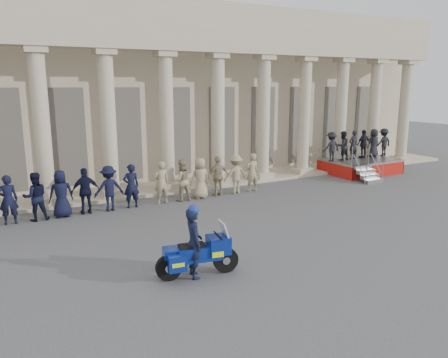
% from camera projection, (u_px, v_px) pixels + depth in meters
% --- Properties ---
extents(ground, '(90.00, 90.00, 0.00)m').
position_uv_depth(ground, '(229.00, 255.00, 12.72)').
color(ground, '#464649').
rests_on(ground, ground).
extents(building, '(40.00, 12.50, 9.00)m').
position_uv_depth(building, '(100.00, 91.00, 24.39)').
color(building, tan).
rests_on(building, ground).
extents(officer_rank, '(17.29, 0.68, 1.79)m').
position_uv_depth(officer_rank, '(60.00, 194.00, 16.22)').
color(officer_rank, black).
rests_on(officer_rank, ground).
extents(reviewing_stand, '(5.03, 3.82, 2.39)m').
position_uv_depth(reviewing_stand, '(359.00, 149.00, 24.36)').
color(reviewing_stand, gray).
rests_on(reviewing_stand, ground).
extents(motorcycle, '(2.20, 1.02, 1.42)m').
position_uv_depth(motorcycle, '(198.00, 254.00, 11.24)').
color(motorcycle, black).
rests_on(motorcycle, ground).
extents(rider, '(0.55, 0.74, 1.94)m').
position_uv_depth(rider, '(194.00, 242.00, 11.13)').
color(rider, black).
rests_on(rider, ground).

